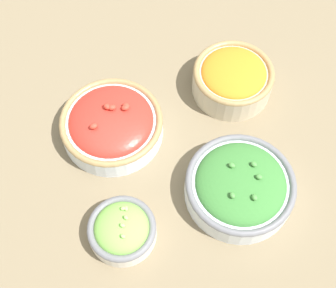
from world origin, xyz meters
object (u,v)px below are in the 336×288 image
at_px(bowl_cherry_tomatoes, 112,124).
at_px(bowl_carrots, 233,78).
at_px(bowl_lettuce, 122,229).
at_px(bowl_broccoli, 240,186).

relative_size(bowl_cherry_tomatoes, bowl_carrots, 1.22).
xyz_separation_m(bowl_lettuce, bowl_cherry_tomatoes, (0.19, 0.04, 0.01)).
height_order(bowl_cherry_tomatoes, bowl_broccoli, bowl_cherry_tomatoes).
distance_m(bowl_cherry_tomatoes, bowl_broccoli, 0.25).
bearing_deg(bowl_cherry_tomatoes, bowl_broccoli, -115.28).
xyz_separation_m(bowl_lettuce, bowl_carrots, (0.31, -0.18, 0.01)).
relative_size(bowl_lettuce, bowl_broccoli, 0.60).
bearing_deg(bowl_broccoli, bowl_carrots, 2.91).
xyz_separation_m(bowl_carrots, bowl_broccoli, (-0.22, -0.01, -0.01)).
bearing_deg(bowl_lettuce, bowl_cherry_tomatoes, 11.41).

